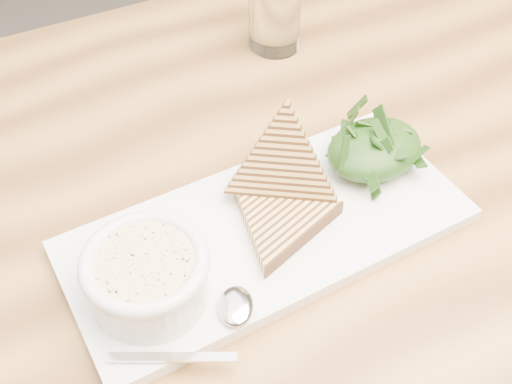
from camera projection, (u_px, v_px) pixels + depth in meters
table_top at (321, 169)px, 0.78m from camera, size 1.40×1.03×0.04m
table_leg_br at (407, 85)px, 1.50m from camera, size 0.06×0.06×0.70m
platter at (267, 231)px, 0.68m from camera, size 0.44×0.23×0.02m
soup_bowl at (148, 281)px, 0.59m from camera, size 0.11×0.11×0.04m
soup at (145, 263)px, 0.57m from camera, size 0.09×0.09×0.01m
bowl_rim at (145, 262)px, 0.57m from camera, size 0.12×0.12×0.01m
sandwich_flat at (280, 221)px, 0.66m from camera, size 0.16×0.16×0.02m
sandwich_lean at (283, 164)px, 0.67m from camera, size 0.19×0.19×0.16m
salad_base at (374, 149)px, 0.72m from camera, size 0.12×0.09×0.04m
arugula_pile at (375, 146)px, 0.71m from camera, size 0.11×0.10×0.05m
spoon_bowl at (236, 306)px, 0.59m from camera, size 0.05×0.06×0.01m
spoon_handle at (173, 357)px, 0.56m from camera, size 0.10×0.07×0.00m
glass_near at (276, 14)px, 0.89m from camera, size 0.07×0.07×0.10m
glass_far at (275, 10)px, 0.89m from camera, size 0.07×0.07×0.11m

